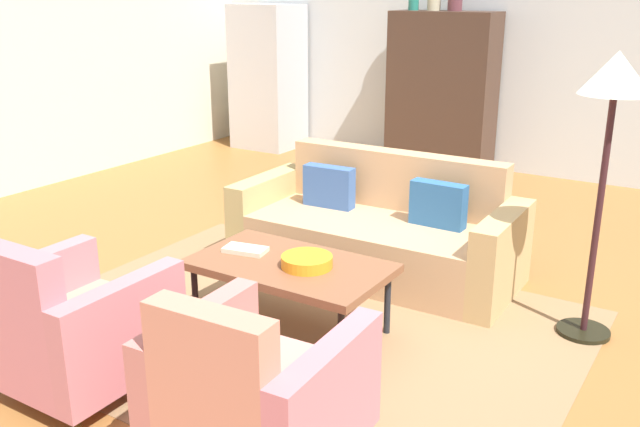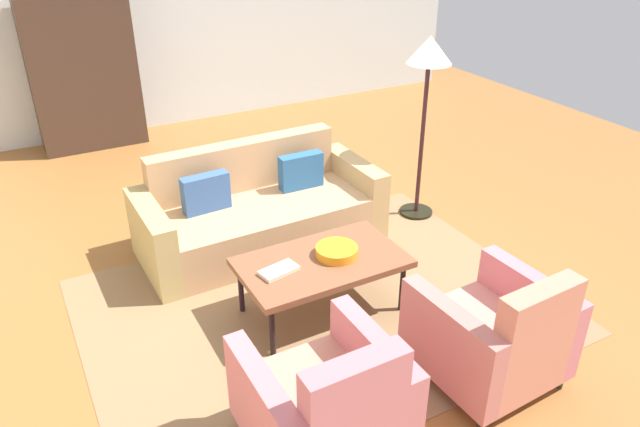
# 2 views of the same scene
# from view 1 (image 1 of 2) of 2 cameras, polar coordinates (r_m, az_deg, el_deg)

# --- Properties ---
(ground_plane) EXTENTS (10.62, 10.62, 0.00)m
(ground_plane) POSITION_cam_1_polar(r_m,az_deg,el_deg) (4.77, 3.72, -7.36)
(ground_plane) COLOR #98612F
(wall_back) EXTENTS (8.85, 0.12, 2.80)m
(wall_back) POSITION_cam_1_polar(r_m,az_deg,el_deg) (8.19, 18.20, 12.65)
(wall_back) COLOR silver
(wall_back) RESTS_ON ground
(area_rug) EXTENTS (3.40, 2.60, 0.01)m
(area_rug) POSITION_cam_1_polar(r_m,az_deg,el_deg) (4.46, -2.04, -9.19)
(area_rug) COLOR olive
(area_rug) RESTS_ON ground
(couch) EXTENTS (2.12, 0.94, 0.86)m
(couch) POSITION_cam_1_polar(r_m,az_deg,el_deg) (5.25, 4.89, -1.58)
(couch) COLOR tan
(couch) RESTS_ON ground
(coffee_table) EXTENTS (1.20, 0.70, 0.45)m
(coffee_table) POSITION_cam_1_polar(r_m,az_deg,el_deg) (4.25, -2.48, -4.52)
(coffee_table) COLOR black
(coffee_table) RESTS_ON ground
(armchair_left) EXTENTS (0.81, 0.81, 0.88)m
(armchair_left) POSITION_cam_1_polar(r_m,az_deg,el_deg) (3.90, -19.92, -8.98)
(armchair_left) COLOR #372611
(armchair_left) RESTS_ON ground
(armchair_right) EXTENTS (0.84, 0.84, 0.88)m
(armchair_right) POSITION_cam_1_polar(r_m,az_deg,el_deg) (3.13, -5.61, -14.94)
(armchair_right) COLOR #292121
(armchair_right) RESTS_ON ground
(fruit_bowl) EXTENTS (0.31, 0.31, 0.07)m
(fruit_bowl) POSITION_cam_1_polar(r_m,az_deg,el_deg) (4.16, -1.08, -3.95)
(fruit_bowl) COLOR orange
(fruit_bowl) RESTS_ON coffee_table
(book_stack) EXTENTS (0.29, 0.19, 0.03)m
(book_stack) POSITION_cam_1_polar(r_m,az_deg,el_deg) (4.42, -6.15, -2.97)
(book_stack) COLOR beige
(book_stack) RESTS_ON coffee_table
(cabinet) EXTENTS (1.20, 0.51, 1.80)m
(cabinet) POSITION_cam_1_polar(r_m,az_deg,el_deg) (8.25, 9.97, 9.80)
(cabinet) COLOR #402D22
(cabinet) RESTS_ON ground
(refrigerator) EXTENTS (0.80, 0.73, 1.85)m
(refrigerator) POSITION_cam_1_polar(r_m,az_deg,el_deg) (9.34, -4.28, 11.10)
(refrigerator) COLOR #B7BABF
(refrigerator) RESTS_ON ground
(floor_lamp) EXTENTS (0.40, 0.40, 1.72)m
(floor_lamp) POSITION_cam_1_polar(r_m,az_deg,el_deg) (4.24, 22.93, 8.50)
(floor_lamp) COLOR black
(floor_lamp) RESTS_ON ground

